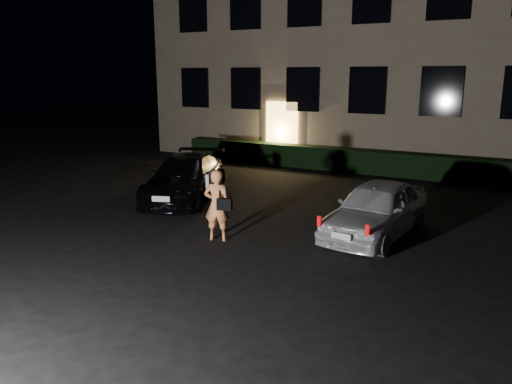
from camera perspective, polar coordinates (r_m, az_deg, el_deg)
The scene contains 6 objects.
ground at distance 9.95m, azimuth -6.92°, elevation -7.94°, with size 80.00×80.00×0.00m, color black.
building at distance 23.25m, azimuth 16.03°, elevation 18.79°, with size 20.00×8.11×12.00m.
hedge at distance 19.06m, azimuth 11.84°, elevation 3.48°, with size 15.00×0.70×0.85m, color black.
sedan at distance 14.76m, azimuth -8.06°, elevation 1.63°, with size 3.21×4.69×1.26m.
hatch at distance 11.57m, azimuth 13.60°, elevation -1.91°, with size 1.86×3.81×1.25m.
man at distance 10.94m, azimuth -4.44°, elevation -1.50°, with size 0.73×0.54×1.59m.
Camera 1 is at (5.50, -7.47, 3.59)m, focal length 35.00 mm.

